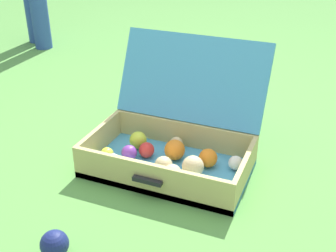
# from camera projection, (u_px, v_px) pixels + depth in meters

# --- Properties ---
(ground_plane) EXTENTS (16.00, 16.00, 0.00)m
(ground_plane) POSITION_uv_depth(u_px,v_px,m) (187.00, 171.00, 1.68)
(ground_plane) COLOR #569342
(open_suitcase) EXTENTS (0.62, 0.55, 0.46)m
(open_suitcase) POSITION_uv_depth(u_px,v_px,m) (174.00, 140.00, 1.69)
(open_suitcase) COLOR #4799C6
(open_suitcase) RESTS_ON ground
(stray_ball_on_grass) EXTENTS (0.09, 0.09, 0.09)m
(stray_ball_on_grass) POSITION_uv_depth(u_px,v_px,m) (54.00, 244.00, 1.26)
(stray_ball_on_grass) COLOR navy
(stray_ball_on_grass) RESTS_ON ground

